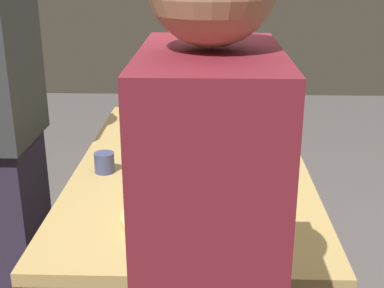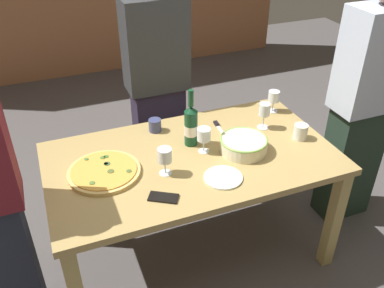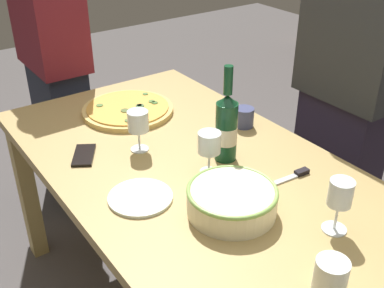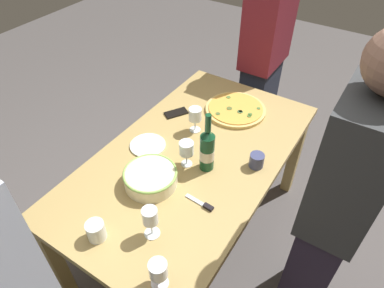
% 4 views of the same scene
% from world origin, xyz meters
% --- Properties ---
extents(ground_plane, '(8.00, 8.00, 0.00)m').
position_xyz_m(ground_plane, '(0.00, 0.00, 0.00)').
color(ground_plane, '#524E4D').
extents(dining_table, '(1.60, 0.90, 0.75)m').
position_xyz_m(dining_table, '(0.00, 0.00, 0.66)').
color(dining_table, tan).
rests_on(dining_table, ground).
extents(pizza, '(0.38, 0.38, 0.03)m').
position_xyz_m(pizza, '(-0.49, 0.02, 0.76)').
color(pizza, '#E1BA68').
rests_on(pizza, dining_table).
extents(serving_bowl, '(0.27, 0.27, 0.08)m').
position_xyz_m(serving_bowl, '(0.29, -0.06, 0.80)').
color(serving_bowl, beige).
rests_on(serving_bowl, dining_table).
extents(wine_bottle, '(0.08, 0.08, 0.34)m').
position_xyz_m(wine_bottle, '(0.04, 0.12, 0.88)').
color(wine_bottle, '#134325').
rests_on(wine_bottle, dining_table).
extents(wine_glass_near_pizza, '(0.08, 0.08, 0.15)m').
position_xyz_m(wine_glass_near_pizza, '(-0.19, -0.10, 0.86)').
color(wine_glass_near_pizza, white).
rests_on(wine_glass_near_pizza, dining_table).
extents(wine_glass_by_bottle, '(0.07, 0.07, 0.14)m').
position_xyz_m(wine_glass_by_bottle, '(0.68, 0.29, 0.85)').
color(wine_glass_by_bottle, white).
rests_on(wine_glass_by_bottle, dining_table).
extents(wine_glass_far_left, '(0.08, 0.08, 0.15)m').
position_xyz_m(wine_glass_far_left, '(0.08, 0.02, 0.86)').
color(wine_glass_far_left, white).
rests_on(wine_glass_far_left, dining_table).
extents(wine_glass_far_right, '(0.07, 0.07, 0.16)m').
position_xyz_m(wine_glass_far_right, '(0.52, 0.12, 0.87)').
color(wine_glass_far_right, white).
rests_on(wine_glass_far_right, dining_table).
extents(cup_amber, '(0.08, 0.08, 0.08)m').
position_xyz_m(cup_amber, '(-0.11, 0.33, 0.79)').
color(cup_amber, '#3C426C').
rests_on(cup_amber, dining_table).
extents(cup_ceramic, '(0.08, 0.08, 0.09)m').
position_xyz_m(cup_ceramic, '(0.66, -0.07, 0.80)').
color(cup_ceramic, silver).
rests_on(cup_ceramic, dining_table).
extents(side_plate, '(0.20, 0.20, 0.01)m').
position_xyz_m(side_plate, '(0.07, -0.25, 0.76)').
color(side_plate, white).
rests_on(side_plate, dining_table).
extents(cell_phone, '(0.16, 0.13, 0.01)m').
position_xyz_m(cell_phone, '(-0.26, -0.29, 0.76)').
color(cell_phone, black).
rests_on(cell_phone, dining_table).
extents(pizza_knife, '(0.03, 0.16, 0.02)m').
position_xyz_m(pizza_knife, '(0.26, 0.23, 0.76)').
color(pizza_knife, silver).
rests_on(pizza_knife, dining_table).
extents(person_host, '(0.42, 0.24, 1.61)m').
position_xyz_m(person_host, '(-1.09, -0.07, 0.81)').
color(person_host, '#232838').
rests_on(person_host, ground).
extents(person_guest_left, '(0.41, 0.24, 1.67)m').
position_xyz_m(person_guest_left, '(0.04, 0.76, 0.85)').
color(person_guest_left, '#292234').
rests_on(person_guest_left, ground).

